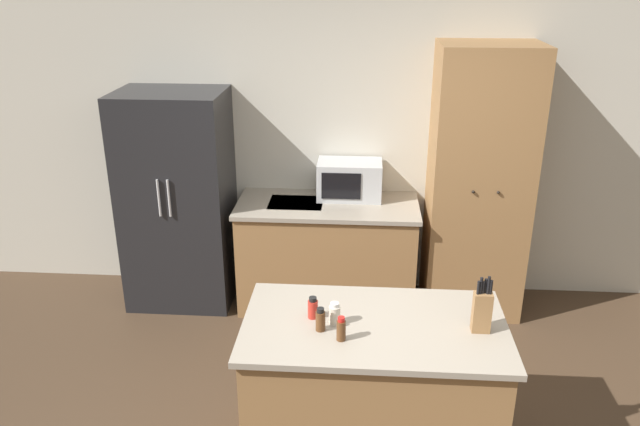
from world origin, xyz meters
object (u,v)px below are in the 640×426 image
object	(u,v)px
spice_bottle_short_red	(320,320)
spice_bottle_green_herb	(313,308)
microwave	(349,180)
knife_block	(482,310)
refrigerator	(178,200)
spice_bottle_tall_dark	(341,329)
spice_bottle_amber_oil	(335,314)
pantry_cabinet	(478,184)

from	to	relation	value
spice_bottle_short_red	spice_bottle_green_herb	world-z (taller)	spice_bottle_short_red
microwave	knife_block	world-z (taller)	knife_block
knife_block	spice_bottle_green_herb	world-z (taller)	knife_block
microwave	spice_bottle_short_red	distance (m)	2.06
refrigerator	spice_bottle_tall_dark	size ratio (longest dim) A/B	13.41
microwave	knife_block	xyz separation A→B (m)	(0.75, -2.00, -0.02)
refrigerator	spice_bottle_green_herb	distance (m)	2.20
knife_block	spice_bottle_amber_oil	world-z (taller)	knife_block
refrigerator	microwave	size ratio (longest dim) A/B	3.43
pantry_cabinet	spice_bottle_tall_dark	size ratio (longest dim) A/B	16.26
spice_bottle_tall_dark	refrigerator	bearing A→B (deg)	125.70
spice_bottle_amber_oil	knife_block	bearing A→B (deg)	-1.39
microwave	spice_bottle_short_red	xyz separation A→B (m)	(-0.09, -2.06, -0.08)
spice_bottle_tall_dark	spice_bottle_short_red	bearing A→B (deg)	143.29
microwave	knife_block	size ratio (longest dim) A/B	1.63
refrigerator	knife_block	bearing A→B (deg)	-40.65
spice_bottle_tall_dark	spice_bottle_green_herb	bearing A→B (deg)	128.09
pantry_cabinet	spice_bottle_green_herb	size ratio (longest dim) A/B	17.53
pantry_cabinet	spice_bottle_green_herb	distance (m)	2.17
spice_bottle_short_red	knife_block	bearing A→B (deg)	3.63
refrigerator	pantry_cabinet	size ratio (longest dim) A/B	0.83
knife_block	refrigerator	bearing A→B (deg)	139.35
refrigerator	knife_block	world-z (taller)	refrigerator
pantry_cabinet	spice_bottle_short_red	bearing A→B (deg)	-120.09
refrigerator	pantry_cabinet	distance (m)	2.45
pantry_cabinet	spice_bottle_amber_oil	size ratio (longest dim) A/B	17.47
knife_block	spice_bottle_tall_dark	world-z (taller)	knife_block
pantry_cabinet	spice_bottle_short_red	world-z (taller)	pantry_cabinet
refrigerator	microwave	xyz separation A→B (m)	(1.42, 0.15, 0.16)
microwave	spice_bottle_tall_dark	distance (m)	2.14
refrigerator	pantry_cabinet	world-z (taller)	pantry_cabinet
knife_block	spice_bottle_short_red	size ratio (longest dim) A/B	2.45
spice_bottle_short_red	spice_bottle_green_herb	size ratio (longest dim) A/B	1.06
microwave	spice_bottle_amber_oil	world-z (taller)	microwave
spice_bottle_tall_dark	spice_bottle_amber_oil	world-z (taller)	spice_bottle_tall_dark
pantry_cabinet	spice_bottle_amber_oil	world-z (taller)	pantry_cabinet
refrigerator	microwave	distance (m)	1.43
spice_bottle_green_herb	refrigerator	bearing A→B (deg)	125.41
spice_bottle_tall_dark	spice_bottle_green_herb	xyz separation A→B (m)	(-0.16, 0.21, -0.00)
refrigerator	spice_bottle_short_red	bearing A→B (deg)	-55.35
spice_bottle_amber_oil	pantry_cabinet	bearing A→B (deg)	60.58
knife_block	spice_bottle_amber_oil	xyz separation A→B (m)	(-0.77, 0.02, -0.07)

